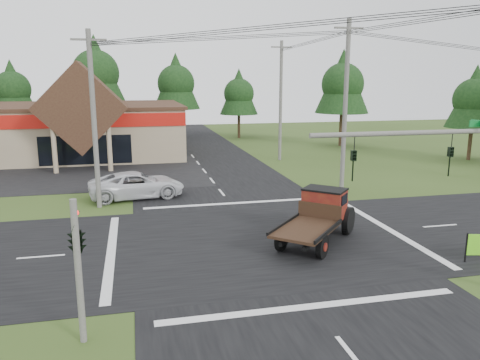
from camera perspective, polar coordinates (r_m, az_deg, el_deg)
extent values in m
plane|color=#324719|center=(23.01, 2.39, -7.35)|extent=(120.00, 120.00, 0.00)
cube|color=black|center=(23.00, 2.39, -7.33)|extent=(12.00, 120.00, 0.02)
cube|color=black|center=(23.00, 2.39, -7.32)|extent=(120.00, 12.00, 0.02)
cube|color=black|center=(41.47, -24.09, 0.45)|extent=(28.00, 14.00, 0.02)
cube|color=tan|center=(52.19, -24.23, 5.41)|extent=(30.00, 15.00, 5.00)
cube|color=#391F17|center=(52.00, -24.47, 8.20)|extent=(30.40, 15.40, 0.30)
cube|color=#97110B|center=(44.70, -26.24, 6.34)|extent=(30.00, 0.12, 1.20)
cube|color=#391F17|center=(42.69, -18.76, 8.34)|extent=(7.78, 4.00, 7.78)
cylinder|color=tan|center=(41.61, -21.69, 3.46)|extent=(0.40, 0.40, 4.00)
cylinder|color=tan|center=(41.16, -15.62, 3.79)|extent=(0.40, 0.40, 4.00)
cube|color=black|center=(44.03, -18.30, 3.49)|extent=(8.00, 0.08, 2.60)
cylinder|color=#595651|center=(16.38, 21.72, 5.40)|extent=(8.00, 0.16, 0.16)
imported|color=black|center=(17.09, 24.23, 2.05)|extent=(0.16, 0.20, 1.00)
imported|color=black|center=(15.25, 13.64, 1.68)|extent=(0.16, 0.20, 1.00)
cube|color=#0C6626|center=(17.56, 27.21, 6.15)|extent=(0.80, 0.04, 0.22)
cylinder|color=#595651|center=(14.59, -19.09, -10.61)|extent=(0.20, 0.20, 4.40)
imported|color=black|center=(14.29, -19.42, -4.74)|extent=(0.53, 2.48, 1.00)
sphere|color=#FF0C0C|center=(14.38, -19.41, -3.81)|extent=(0.18, 0.18, 0.18)
cylinder|color=#595651|center=(29.10, -17.37, 6.83)|extent=(0.30, 0.30, 10.50)
cube|color=#595651|center=(29.08, -17.97, 15.98)|extent=(2.00, 0.12, 0.12)
cylinder|color=#595651|center=(32.07, 12.70, 8.43)|extent=(0.30, 0.30, 11.50)
cube|color=#595651|center=(32.17, 13.14, 17.61)|extent=(2.00, 0.12, 0.12)
cylinder|color=#595651|center=(45.11, 4.97, 9.48)|extent=(0.30, 0.30, 11.20)
cube|color=#595651|center=(45.15, 5.09, 15.83)|extent=(2.00, 0.12, 0.12)
cylinder|color=#332316|center=(64.78, -25.64, 5.73)|extent=(0.36, 0.36, 3.50)
cone|color=black|center=(64.51, -26.06, 10.18)|extent=(5.60, 5.60, 6.60)
sphere|color=black|center=(64.51, -26.03, 9.92)|extent=(4.40, 4.40, 4.40)
cylinder|color=#332316|center=(62.29, -16.84, 6.68)|extent=(0.36, 0.36, 4.55)
cone|color=black|center=(62.07, -17.22, 12.72)|extent=(7.28, 7.28, 8.58)
sphere|color=black|center=(62.06, -17.19, 12.36)|extent=(5.72, 5.72, 5.72)
cylinder|color=#332316|center=(63.43, -7.66, 6.86)|extent=(0.36, 0.36, 3.85)
cone|color=black|center=(63.17, -7.80, 11.89)|extent=(6.16, 6.16, 7.26)
sphere|color=black|center=(63.17, -7.79, 11.59)|extent=(4.84, 4.84, 4.84)
cylinder|color=#332316|center=(62.74, -0.14, 6.59)|extent=(0.36, 0.36, 3.15)
cone|color=black|center=(62.46, -0.14, 10.74)|extent=(5.04, 5.04, 5.94)
sphere|color=black|center=(62.47, -0.14, 10.50)|extent=(3.96, 3.96, 3.96)
cylinder|color=#332316|center=(56.47, 12.16, 6.05)|extent=(0.36, 0.36, 3.85)
cone|color=black|center=(56.18, 12.41, 11.69)|extent=(6.16, 6.16, 7.26)
sphere|color=black|center=(56.18, 12.40, 11.36)|extent=(4.84, 4.84, 4.84)
cylinder|color=#332316|center=(50.59, 26.22, 3.99)|extent=(0.36, 0.36, 3.15)
cone|color=black|center=(50.24, 26.71, 9.12)|extent=(5.04, 5.04, 5.94)
sphere|color=black|center=(50.25, 26.68, 8.81)|extent=(3.96, 3.96, 3.96)
imported|color=silver|center=(31.61, -12.46, -0.59)|extent=(6.50, 3.64, 1.72)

